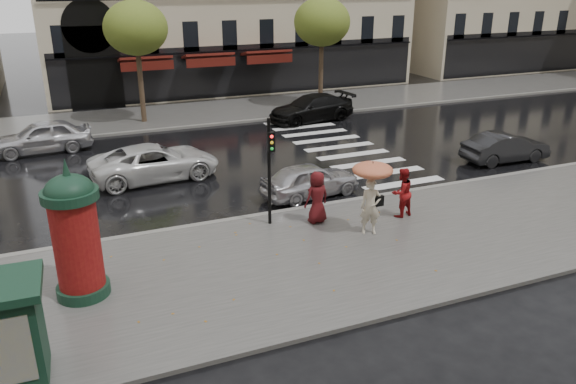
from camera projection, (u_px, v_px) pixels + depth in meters
name	position (u px, v px, depth m)	size (l,w,h in m)	color
ground	(309.00, 252.00, 16.88)	(160.00, 160.00, 0.00)	black
near_sidewalk	(316.00, 257.00, 16.43)	(90.00, 7.00, 0.12)	#474744
far_sidewalk	(176.00, 115.00, 33.24)	(90.00, 6.00, 0.12)	#474744
near_kerb	(273.00, 214.00, 19.44)	(90.00, 0.25, 0.14)	slate
far_kerb	(188.00, 127.00, 30.65)	(90.00, 0.25, 0.14)	slate
zebra_crossing	(339.00, 147.00, 27.30)	(3.60, 11.75, 0.01)	silver
tree_far_left	(136.00, 28.00, 29.82)	(3.40, 3.40, 6.64)	#38281C
tree_far_right	(322.00, 22.00, 33.76)	(3.40, 3.40, 6.64)	#38281C
woman_umbrella	(372.00, 186.00, 17.30)	(1.25, 1.25, 2.41)	beige
woman_red	(402.00, 192.00, 18.83)	(0.83, 0.65, 1.71)	maroon
man_burgundy	(317.00, 197.00, 18.36)	(0.86, 0.56, 1.75)	#4D0F12
morris_column	(75.00, 232.00, 13.80)	(1.36, 1.36, 3.66)	#133122
traffic_light	(270.00, 162.00, 17.73)	(0.23, 0.33, 3.55)	black
car_silver	(310.00, 180.00, 20.96)	(1.53, 3.81, 1.30)	silver
car_darkgrey	(506.00, 147.00, 24.92)	(1.38, 3.95, 1.30)	black
car_white	(155.00, 162.00, 22.73)	(2.38, 5.16, 1.43)	silver
car_black	(311.00, 108.00, 31.98)	(2.06, 5.08, 1.47)	black
car_far_silver	(42.00, 137.00, 26.20)	(1.78, 4.43, 1.51)	silver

